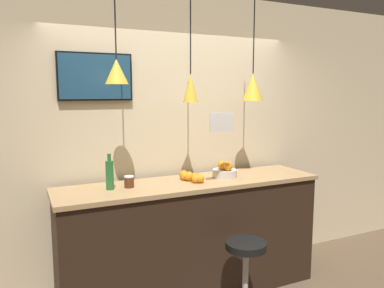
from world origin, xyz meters
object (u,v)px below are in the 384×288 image
(spread_jar, at_px, (129,182))
(bar_stool, at_px, (245,270))
(fruit_bowl, at_px, (225,171))
(mounted_tv, at_px, (95,77))
(juice_bottle, at_px, (110,174))

(spread_jar, bearing_deg, bar_stool, -36.42)
(fruit_bowl, height_order, mounted_tv, mounted_tv)
(bar_stool, relative_size, mounted_tv, 1.03)
(fruit_bowl, distance_m, juice_bottle, 1.13)
(fruit_bowl, bearing_deg, bar_stool, -103.09)
(juice_bottle, relative_size, mounted_tv, 0.46)
(fruit_bowl, height_order, spread_jar, fruit_bowl)
(juice_bottle, bearing_deg, mounted_tv, 94.43)
(bar_stool, xyz_separation_m, fruit_bowl, (0.14, 0.60, 0.73))
(bar_stool, bearing_deg, spread_jar, 143.58)
(bar_stool, xyz_separation_m, mounted_tv, (-1.01, 0.94, 1.62))
(juice_bottle, relative_size, spread_jar, 3.06)
(mounted_tv, bearing_deg, bar_stool, -43.00)
(spread_jar, height_order, mounted_tv, mounted_tv)
(mounted_tv, bearing_deg, spread_jar, -60.32)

